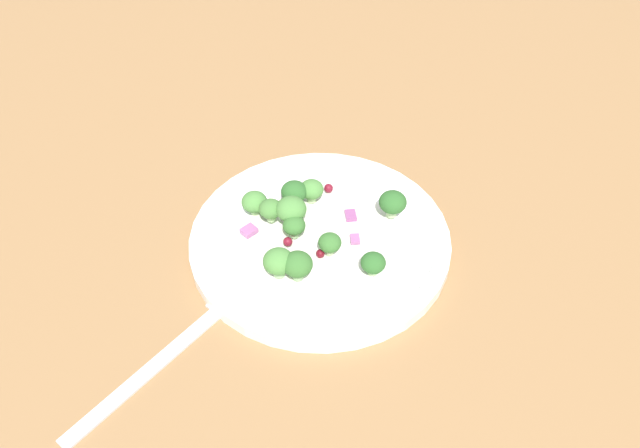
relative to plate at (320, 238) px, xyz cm
name	(u,v)px	position (x,y,z in cm)	size (l,w,h in cm)	color
ground_plane	(329,281)	(-1.95, -2.86, -1.86)	(180.00, 180.00, 2.00)	olive
plate	(320,238)	(0.00, 0.00, 0.00)	(23.28, 23.28, 1.70)	white
dressing_pool	(320,235)	(0.00, 0.00, 0.44)	(13.50, 13.50, 0.20)	white
broccoli_floret_0	(393,203)	(5.93, -3.38, 2.40)	(2.50, 2.50, 2.53)	#ADD18E
broccoli_floret_1	(278,262)	(-5.93, -0.78, 2.41)	(2.58, 2.58, 2.61)	#8EB77A
broccoli_floret_2	(258,200)	(-1.46, 6.25, 1.85)	(2.35, 2.35, 2.37)	#9EC684
broccoli_floret_3	(373,263)	(-0.42, -6.32, 1.82)	(2.12, 2.12, 2.14)	#9EC684
broccoli_floret_4	(271,209)	(-1.93, 4.13, 2.34)	(2.11, 2.11, 2.13)	#9EC684
broccoli_floret_5	(291,210)	(-0.95, 2.56, 2.60)	(2.72, 2.72, 2.76)	#9EC684
broccoli_floret_6	(312,190)	(2.62, 3.42, 2.02)	(2.22, 2.22, 2.24)	#ADD18E
broccoli_floret_7	(330,243)	(-1.25, -2.25, 2.00)	(2.00, 2.00, 2.03)	#ADD18E
broccoli_floret_8	(294,192)	(1.16, 4.23, 2.22)	(2.42, 2.42, 2.45)	#8EB77A
broccoli_floret_9	(298,265)	(-5.13, -2.18, 2.44)	(2.52, 2.52, 2.55)	#8EB77A
broccoli_floret_10	(294,226)	(-1.93, 1.26, 2.20)	(1.99, 1.99, 2.02)	#8EB77A
cranberry_0	(329,188)	(4.69, 3.16, 1.00)	(0.86, 0.86, 0.86)	maroon
cranberry_1	(324,251)	(-1.51, -1.81, 0.93)	(0.77, 0.77, 0.77)	maroon
cranberry_2	(288,242)	(-3.07, 0.98, 1.30)	(0.83, 0.83, 0.83)	maroon
cranberry_3	(300,265)	(-4.01, -1.31, 0.82)	(0.92, 0.92, 0.92)	maroon
onion_bit_0	(351,216)	(3.48, -0.61, 0.70)	(1.25, 0.97, 0.57)	#934C84
onion_bit_1	(352,237)	(1.41, -2.51, 0.87)	(0.81, 1.05, 0.33)	#A35B93
onion_bit_2	(289,205)	(0.56, 4.33, 1.03)	(1.18, 0.81, 0.49)	#A35B93
onion_bit_3	(249,231)	(-4.13, 4.77, 0.86)	(1.29, 1.11, 0.49)	#A35B93
fork	(174,348)	(-16.01, 0.90, -0.61)	(18.66, 2.69, 0.50)	silver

